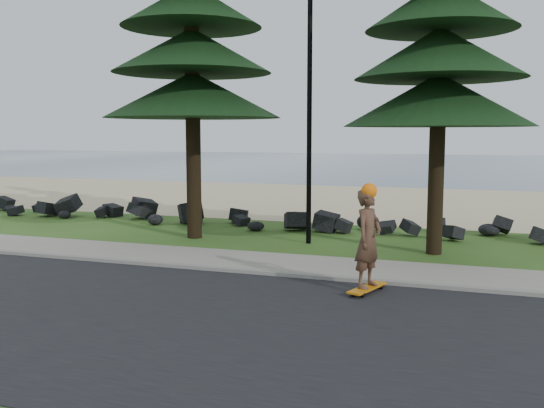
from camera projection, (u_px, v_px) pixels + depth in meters
name	position (u px, v px, depth m)	size (l,w,h in m)	color
ground	(272.00, 266.00, 14.29)	(160.00, 160.00, 0.00)	#335019
road	(184.00, 322.00, 10.06)	(160.00, 7.00, 0.02)	black
kerb	(259.00, 272.00, 13.44)	(160.00, 0.20, 0.10)	gray
sidewalk	(275.00, 263.00, 14.47)	(160.00, 2.00, 0.08)	gray
beach_sand	(374.00, 201.00, 27.91)	(160.00, 15.00, 0.01)	beige
ocean	(433.00, 164.00, 62.20)	(160.00, 58.00, 0.01)	#344D65
seawall_boulders	(328.00, 231.00, 19.55)	(60.00, 2.40, 1.10)	black
lamp_post	(309.00, 97.00, 16.82)	(0.25, 0.14, 8.14)	black
skateboarder	(368.00, 239.00, 11.76)	(0.66, 1.19, 2.15)	#C6720B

